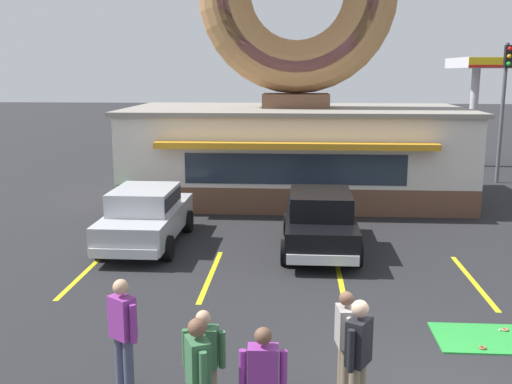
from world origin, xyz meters
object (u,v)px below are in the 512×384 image
golf_ball (500,330)px  pedestrian_beanie_man (204,360)px  pedestrian_blue_sweater_man (263,383)px  pedestrian_hooded_kid (198,378)px  car_black (320,218)px  traffic_light_pole (504,95)px  pedestrian_crossing_woman (358,355)px  pedestrian_leather_jacket_man (345,338)px  pedestrian_clipboard_woman (123,330)px  trash_bin (124,200)px  car_silver (146,214)px

golf_ball → pedestrian_beanie_man: size_ratio=0.03×
pedestrian_blue_sweater_man → pedestrian_beanie_man: 1.06m
pedestrian_hooded_kid → pedestrian_beanie_man: pedestrian_hooded_kid is taller
pedestrian_blue_sweater_man → pedestrian_hooded_kid: size_ratio=0.93×
car_black → traffic_light_pole: (7.90, 10.27, 2.84)m
car_black → traffic_light_pole: 13.26m
pedestrian_blue_sweater_man → traffic_light_pole: size_ratio=0.28×
car_black → pedestrian_hooded_kid: 8.91m
pedestrian_hooded_kid → traffic_light_pole: bearing=62.9°
pedestrian_beanie_man → pedestrian_crossing_woman: (2.07, 0.03, 0.12)m
pedestrian_beanie_man → traffic_light_pole: size_ratio=0.27×
car_black → pedestrian_leather_jacket_man: 7.26m
traffic_light_pole → pedestrian_clipboard_woman: bearing=-122.0°
pedestrian_leather_jacket_man → traffic_light_pole: bearing=66.0°
pedestrian_clipboard_woman → pedestrian_crossing_woman: bearing=-9.6°
pedestrian_beanie_man → trash_bin: size_ratio=1.60×
car_silver → pedestrian_leather_jacket_man: 8.84m
pedestrian_blue_sweater_man → pedestrian_hooded_kid: bearing=-174.3°
golf_ball → traffic_light_pole: (4.80, 15.20, 3.66)m
car_black → pedestrian_clipboard_woman: (-3.14, -7.40, 0.11)m
pedestrian_blue_sweater_man → pedestrian_hooded_kid: (-0.79, -0.08, 0.08)m
golf_ball → pedestrian_clipboard_woman: size_ratio=0.02×
pedestrian_blue_sweater_man → traffic_light_pole: 21.09m
pedestrian_beanie_man → pedestrian_hooded_kid: bearing=-86.8°
pedestrian_beanie_man → traffic_light_pole: 20.90m
car_silver → pedestrian_beanie_man: (2.85, -8.16, -0.01)m
pedestrian_clipboard_woman → pedestrian_crossing_woman: size_ratio=1.00×
car_silver → traffic_light_pole: bearing=38.7°
pedestrian_blue_sweater_man → pedestrian_crossing_woman: 1.41m
pedestrian_leather_jacket_man → pedestrian_beanie_man: 2.08m
pedestrian_hooded_kid → pedestrian_crossing_woman: (2.03, 0.75, -0.01)m
pedestrian_leather_jacket_man → trash_bin: 12.55m
car_silver → pedestrian_hooded_kid: 9.34m
car_black → pedestrian_clipboard_woman: 8.04m
car_black → pedestrian_hooded_kid: pedestrian_hooded_kid is taller
pedestrian_hooded_kid → pedestrian_crossing_woman: 2.16m
trash_bin → traffic_light_pole: bearing=25.4°
golf_ball → traffic_light_pole: size_ratio=0.01×
car_silver → pedestrian_leather_jacket_man: size_ratio=2.86×
car_silver → pedestrian_crossing_woman: (4.92, -8.13, 0.11)m
golf_ball → pedestrian_leather_jacket_man: bearing=-142.3°
pedestrian_crossing_woman → trash_bin: bearing=119.5°
car_black → pedestrian_crossing_woman: (0.21, -7.97, 0.11)m
pedestrian_blue_sweater_man → pedestrian_beanie_man: (-0.84, 0.64, -0.05)m
golf_ball → pedestrian_crossing_woman: size_ratio=0.02×
traffic_light_pole → trash_bin: bearing=-154.6°
pedestrian_crossing_woman → pedestrian_hooded_kid: bearing=-159.6°
golf_ball → pedestrian_hooded_kid: pedestrian_hooded_kid is taller
pedestrian_clipboard_woman → pedestrian_crossing_woman: pedestrian_crossing_woman is taller
car_silver → pedestrian_crossing_woman: bearing=-58.8°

